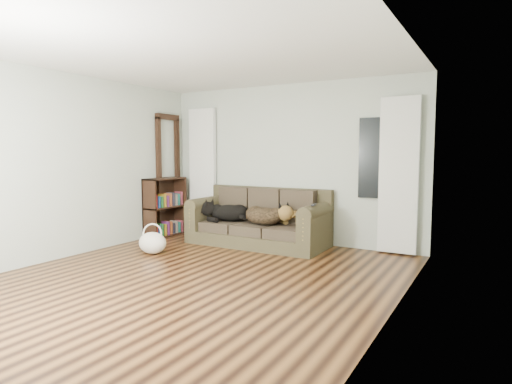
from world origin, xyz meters
The scene contains 15 objects.
floor centered at (0.00, 0.00, 0.00)m, with size 5.00×5.00×0.00m, color black.
ceiling centered at (0.00, 0.00, 2.60)m, with size 5.00×5.00×0.00m, color white.
wall_back centered at (0.00, 2.50, 1.30)m, with size 4.50×0.04×2.60m, color #B6C0AF.
wall_left centered at (-2.25, 0.00, 1.30)m, with size 0.04×5.00×2.60m, color #B6C0AF.
wall_right centered at (2.25, 0.00, 1.30)m, with size 0.04×5.00×2.60m, color #B6C0AF.
curtain_left centered at (-1.70, 2.42, 1.15)m, with size 0.55×0.08×2.25m, color white.
curtain_right centered at (1.80, 2.42, 1.15)m, with size 0.55×0.08×2.25m, color white.
window_pane centered at (1.45, 2.47, 1.40)m, with size 0.50×0.03×1.20m, color black.
door_casing centered at (-2.20, 2.05, 1.05)m, with size 0.07×0.60×2.10m, color black.
sofa centered at (-0.29, 1.97, 0.45)m, with size 2.23×0.96×0.91m, color #2A2717.
dog_black_lab centered at (-0.85, 1.94, 0.48)m, with size 0.66×0.46×0.28m, color black.
dog_shepherd centered at (-0.11, 1.93, 0.49)m, with size 0.69×0.48×0.30m, color black.
tv_remote centered at (0.74, 1.81, 0.73)m, with size 0.05×0.18×0.02m, color black.
tote_bag centered at (-1.32, 0.67, 0.16)m, with size 0.44×0.34×0.32m, color beige.
bookshelf centered at (-2.09, 1.82, 0.50)m, with size 0.31×0.83×1.03m, color black.
Camera 1 is at (3.06, -3.94, 1.49)m, focal length 30.00 mm.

